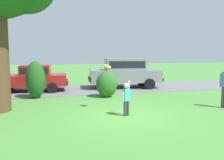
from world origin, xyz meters
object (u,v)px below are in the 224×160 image
Objects in this scene: parked_suv at (125,71)px; frisbee at (108,66)px; parked_sedan at (32,77)px; child_thrower at (126,96)px.

frisbee is at bearing -114.20° from parked_suv.
parked_suv reaches higher than parked_sedan.
child_thrower is at bearing -61.43° from parked_sedan.
frisbee is (-2.49, -5.55, 0.68)m from parked_suv.
frisbee is (-0.41, 1.19, 1.04)m from child_thrower.
child_thrower is (3.69, -6.78, -0.13)m from parked_sedan.
frisbee reaches higher than child_thrower.
parked_sedan is 7.72m from child_thrower.
frisbee is at bearing 109.11° from child_thrower.
parked_suv is 16.16× the size of frisbee.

